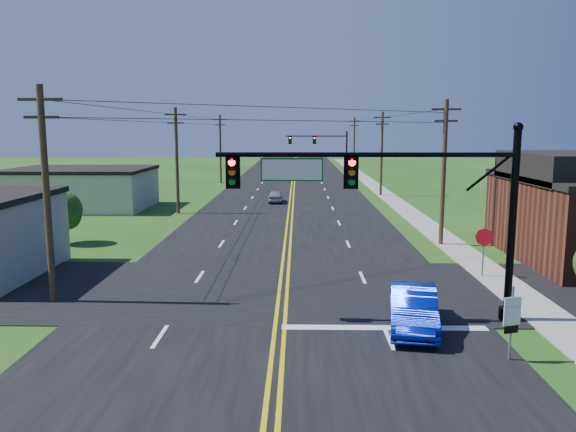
{
  "coord_description": "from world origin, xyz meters",
  "views": [
    {
      "loc": [
        0.83,
        -12.69,
        7.26
      ],
      "look_at": [
        0.42,
        10.0,
        3.7
      ],
      "focal_mm": 35.0,
      "sensor_mm": 36.0,
      "label": 1
    }
  ],
  "objects_px": {
    "route_sign": "(512,318)",
    "stop_sign": "(484,242)",
    "signal_mast_far": "(320,145)",
    "signal_mast_main": "(393,197)",
    "blue_car": "(413,309)"
  },
  "relations": [
    {
      "from": "route_sign",
      "to": "stop_sign",
      "type": "distance_m",
      "value": 10.38
    },
    {
      "from": "signal_mast_far",
      "to": "stop_sign",
      "type": "bearing_deg",
      "value": -85.24
    },
    {
      "from": "signal_mast_main",
      "to": "blue_car",
      "type": "height_order",
      "value": "signal_mast_main"
    },
    {
      "from": "stop_sign",
      "to": "signal_mast_far",
      "type": "bearing_deg",
      "value": 108.66
    },
    {
      "from": "route_sign",
      "to": "stop_sign",
      "type": "relative_size",
      "value": 0.99
    },
    {
      "from": "signal_mast_far",
      "to": "stop_sign",
      "type": "xyz_separation_m",
      "value": [
        5.47,
        -65.72,
        -2.78
      ]
    },
    {
      "from": "route_sign",
      "to": "signal_mast_far",
      "type": "bearing_deg",
      "value": 76.01
    },
    {
      "from": "blue_car",
      "to": "stop_sign",
      "type": "relative_size",
      "value": 1.89
    },
    {
      "from": "blue_car",
      "to": "stop_sign",
      "type": "xyz_separation_m",
      "value": [
        4.89,
        7.28,
        1.0
      ]
    },
    {
      "from": "route_sign",
      "to": "stop_sign",
      "type": "bearing_deg",
      "value": 60.26
    },
    {
      "from": "signal_mast_main",
      "to": "route_sign",
      "type": "xyz_separation_m",
      "value": [
        3.16,
        -3.82,
        -3.34
      ]
    },
    {
      "from": "signal_mast_far",
      "to": "route_sign",
      "type": "bearing_deg",
      "value": -87.69
    },
    {
      "from": "blue_car",
      "to": "stop_sign",
      "type": "bearing_deg",
      "value": 64.95
    },
    {
      "from": "stop_sign",
      "to": "signal_mast_main",
      "type": "bearing_deg",
      "value": -117.69
    },
    {
      "from": "signal_mast_far",
      "to": "stop_sign",
      "type": "height_order",
      "value": "signal_mast_far"
    }
  ]
}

